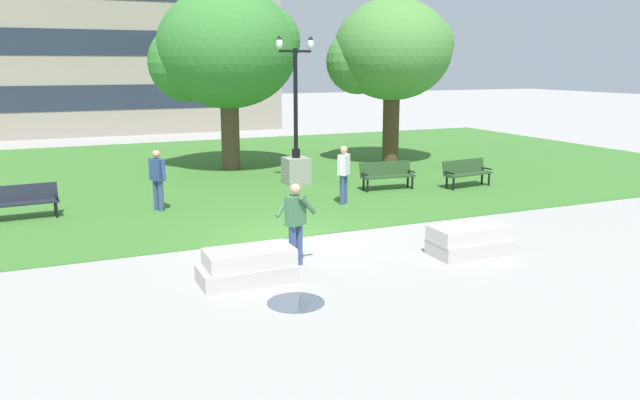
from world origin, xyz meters
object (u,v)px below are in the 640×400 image
Objects in this scene: skateboard at (279,258)px; concrete_block_left at (470,240)px; lamp_post_center at (296,155)px; concrete_block_center at (248,266)px; person_bystander_far_lawn at (157,177)px; person_skateboarder at (296,220)px; park_bench_near_right at (387,174)px; person_bystander_near_lawn at (344,171)px; park_bench_far_left at (22,200)px; park_bench_near_left at (466,171)px.

concrete_block_left is at bearing -16.26° from skateboard.
concrete_block_left is 9.06m from lamp_post_center.
person_bystander_far_lawn is (-0.57, 6.57, 0.68)m from concrete_block_center.
person_skateboarder reaches higher than concrete_block_center.
park_bench_near_right is at bearing 44.43° from concrete_block_center.
park_bench_near_right is at bearing 47.54° from person_skateboarder.
concrete_block_center is 9.51m from park_bench_near_right.
concrete_block_center is 1.73× the size of skateboard.
person_skateboarder is at bearing -125.38° from person_bystander_near_lawn.
person_skateboarder is 5.83m from person_bystander_near_lawn.
park_bench_far_left is at bearing 140.92° from concrete_block_left.
park_bench_near_right is at bearing 44.47° from skateboard.
concrete_block_center is 7.00m from person_bystander_near_lawn.
park_bench_far_left is 8.78m from person_bystander_near_lawn.
person_bystander_near_lawn is at bearing -171.87° from park_bench_near_left.
park_bench_near_right is 3.20m from lamp_post_center.
person_skateboarder is at bearing -111.55° from lamp_post_center.
concrete_block_left is at bearing -105.12° from park_bench_near_right.
park_bench_near_left is (4.51, 6.22, 0.23)m from concrete_block_left.
person_skateboarder is 8.33m from park_bench_near_right.
skateboard is 9.89m from park_bench_near_left.
skateboard is 0.57× the size of park_bench_near_right.
skateboard is 8.65m from lamp_post_center.
concrete_block_left is at bearing -11.59° from person_skateboarder.
person_skateboarder reaches higher than park_bench_near_left.
person_bystander_near_lawn is at bearing -148.29° from park_bench_near_right.
concrete_block_left is 4.16m from skateboard.
person_bystander_far_lawn is at bearing 176.58° from park_bench_near_left.
skateboard is at bearing -50.86° from park_bench_far_left.
concrete_block_center and concrete_block_left have the same top height.
person_bystander_near_lawn is 5.28m from person_bystander_far_lawn.
concrete_block_left is 0.99× the size of park_bench_far_left.
concrete_block_left is 1.06× the size of person_bystander_near_lawn.
concrete_block_left is 0.37× the size of lamp_post_center.
park_bench_near_right is (5.85, 5.74, 0.45)m from skateboard.
park_bench_near_left is (8.49, 5.06, 0.45)m from skateboard.
lamp_post_center is at bearing 11.62° from park_bench_far_left.
park_bench_near_right is (-2.64, 0.69, 0.00)m from park_bench_near_left.
concrete_block_left is at bearing -125.94° from park_bench_near_left.
skateboard is 8.21m from park_bench_near_right.
person_bystander_near_lawn is (-0.37, 5.52, 0.68)m from concrete_block_left.
person_bystander_far_lawn is at bearing 165.82° from person_bystander_near_lawn.
park_bench_far_left is (-4.98, 6.11, 0.45)m from skateboard.
person_skateboarder is 1.00× the size of person_bystander_near_lawn.
lamp_post_center reaches higher than park_bench_near_left.
lamp_post_center reaches higher than concrete_block_center.
skateboard is 5.92m from person_bystander_far_lawn.
concrete_block_left is 0.98× the size of park_bench_near_left.
park_bench_near_left is at bearing -29.28° from lamp_post_center.
park_bench_near_left is (9.43, 5.97, 0.23)m from concrete_block_center.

